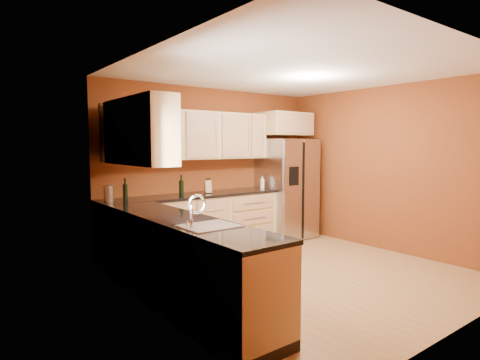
{
  "coord_description": "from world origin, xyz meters",
  "views": [
    {
      "loc": [
        -3.69,
        -3.58,
        1.67
      ],
      "look_at": [
        -0.26,
        0.9,
        1.18
      ],
      "focal_mm": 30.0,
      "sensor_mm": 36.0,
      "label": 1
    }
  ],
  "objects_px": {
    "refrigerator": "(286,188)",
    "canister_left": "(109,193)",
    "knife_block": "(208,187)",
    "wine_bottle_a": "(181,185)",
    "soap_dispenser": "(262,183)"
  },
  "relations": [
    {
      "from": "refrigerator",
      "to": "canister_left",
      "type": "distance_m",
      "value": 3.2
    },
    {
      "from": "knife_block",
      "to": "canister_left",
      "type": "bearing_deg",
      "value": -160.87
    },
    {
      "from": "wine_bottle_a",
      "to": "knife_block",
      "type": "bearing_deg",
      "value": 9.95
    },
    {
      "from": "canister_left",
      "to": "wine_bottle_a",
      "type": "distance_m",
      "value": 1.05
    },
    {
      "from": "wine_bottle_a",
      "to": "knife_block",
      "type": "relative_size",
      "value": 1.62
    },
    {
      "from": "soap_dispenser",
      "to": "wine_bottle_a",
      "type": "bearing_deg",
      "value": -179.1
    },
    {
      "from": "refrigerator",
      "to": "canister_left",
      "type": "xyz_separation_m",
      "value": [
        -3.2,
        0.09,
        0.14
      ]
    },
    {
      "from": "refrigerator",
      "to": "soap_dispenser",
      "type": "xyz_separation_m",
      "value": [
        -0.56,
        0.02,
        0.14
      ]
    },
    {
      "from": "soap_dispenser",
      "to": "refrigerator",
      "type": "bearing_deg",
      "value": -2.12
    },
    {
      "from": "refrigerator",
      "to": "wine_bottle_a",
      "type": "bearing_deg",
      "value": -179.88
    },
    {
      "from": "wine_bottle_a",
      "to": "soap_dispenser",
      "type": "height_order",
      "value": "wine_bottle_a"
    },
    {
      "from": "knife_block",
      "to": "soap_dispenser",
      "type": "height_order",
      "value": "soap_dispenser"
    },
    {
      "from": "refrigerator",
      "to": "knife_block",
      "type": "relative_size",
      "value": 9.09
    },
    {
      "from": "wine_bottle_a",
      "to": "knife_block",
      "type": "height_order",
      "value": "wine_bottle_a"
    },
    {
      "from": "wine_bottle_a",
      "to": "soap_dispenser",
      "type": "xyz_separation_m",
      "value": [
        1.6,
        0.03,
        -0.05
      ]
    }
  ]
}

